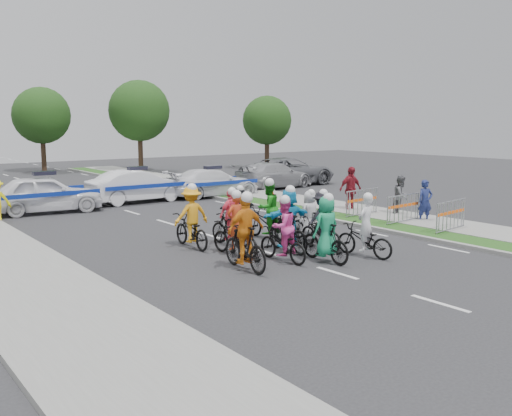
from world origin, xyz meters
TOP-DOWN VIEW (x-y plane):
  - ground at (0.00, 0.00)m, footprint 90.00×90.00m
  - curb_right at (5.10, 5.00)m, footprint 0.20×60.00m
  - grass_strip at (5.80, 5.00)m, footprint 1.20×60.00m
  - sidewalk_right at (7.60, 5.00)m, footprint 2.40×60.00m
  - sidewalk_left at (-6.50, 5.00)m, footprint 3.00×60.00m
  - rider_0 at (1.85, 0.81)m, footprint 0.92×1.86m
  - rider_1 at (0.57, 1.02)m, footprint 0.79×1.79m
  - rider_2 at (-0.31, 1.75)m, footprint 0.79×1.81m
  - rider_3 at (-1.64, 1.62)m, footprint 1.04×1.96m
  - rider_4 at (1.61, 2.30)m, footprint 1.02×1.78m
  - rider_5 at (0.54, 2.54)m, footprint 1.58×1.88m
  - rider_6 at (-0.94, 3.11)m, footprint 0.86×1.90m
  - rider_7 at (2.07, 3.34)m, footprint 0.71×1.59m
  - rider_8 at (1.20, 4.34)m, footprint 0.88×1.99m
  - rider_9 at (-0.30, 4.25)m, footprint 0.95×1.76m
  - rider_10 at (-1.42, 4.69)m, footprint 1.10×1.93m
  - rider_11 at (0.76, 5.32)m, footprint 1.34×1.61m
  - police_car_0 at (-2.87, 14.09)m, footprint 4.80×2.46m
  - police_car_1 at (1.55, 14.66)m, footprint 4.66×1.75m
  - police_car_2 at (5.47, 14.30)m, footprint 4.96×2.37m
  - civilian_sedan at (10.16, 15.30)m, footprint 5.32×2.79m
  - civilian_suv at (11.97, 16.16)m, footprint 5.98×2.95m
  - spectator_0 at (7.72, 3.19)m, footprint 0.68×0.56m
  - spectator_1 at (8.15, 4.66)m, footprint 0.93×0.81m
  - spectator_2 at (7.35, 6.64)m, footprint 1.15×0.56m
  - barrier_0 at (6.70, 1.38)m, footprint 2.05×0.77m
  - barrier_1 at (6.70, 3.38)m, footprint 2.03×0.67m
  - barrier_2 at (6.70, 5.39)m, footprint 2.04×0.71m
  - cone_0 at (4.91, 8.09)m, footprint 0.40×0.40m
  - cone_1 at (7.16, 11.68)m, footprint 0.40×0.40m
  - tree_1 at (9.00, 30.00)m, footprint 4.55×4.55m
  - tree_2 at (18.00, 26.00)m, footprint 3.85×3.85m
  - tree_4 at (3.00, 34.00)m, footprint 4.20×4.20m

SIDE VIEW (x-z plane):
  - ground at x=0.00m, z-range 0.00..0.00m
  - grass_strip at x=5.80m, z-range 0.00..0.11m
  - curb_right at x=5.10m, z-range 0.00..0.12m
  - sidewalk_right at x=7.60m, z-range 0.00..0.13m
  - sidewalk_left at x=-6.50m, z-range 0.00..0.13m
  - cone_0 at x=4.91m, z-range -0.01..0.69m
  - cone_1 at x=7.16m, z-range -0.01..0.69m
  - barrier_0 at x=6.70m, z-range 0.00..1.12m
  - barrier_1 at x=6.70m, z-range 0.00..1.12m
  - barrier_2 at x=6.70m, z-range 0.00..1.12m
  - rider_0 at x=1.85m, z-range -0.31..1.51m
  - rider_6 at x=-0.94m, z-range -0.32..1.56m
  - rider_7 at x=2.07m, z-range -0.18..1.48m
  - rider_2 at x=-0.31m, z-range -0.23..1.59m
  - rider_9 at x=-0.30m, z-range -0.21..1.59m
  - police_car_2 at x=5.47m, z-range 0.00..1.40m
  - rider_4 at x=1.61m, z-range -0.20..1.59m
  - rider_11 at x=0.76m, z-range -0.13..1.57m
  - rider_8 at x=1.20m, z-range -0.26..1.72m
  - rider_1 at x=0.57m, z-range -0.21..1.67m
  - civilian_sedan at x=10.16m, z-range 0.00..1.47m
  - rider_10 at x=-1.42m, z-range -0.22..1.73m
  - police_car_1 at x=1.55m, z-range 0.00..1.52m
  - rider_3 at x=-1.64m, z-range -0.24..1.79m
  - police_car_0 at x=-2.87m, z-range 0.00..1.56m
  - spectator_0 at x=7.72m, z-range 0.00..1.61m
  - civilian_suv at x=11.97m, z-range 0.00..1.63m
  - rider_5 at x=0.54m, z-range -0.16..1.79m
  - spectator_1 at x=8.15m, z-range 0.00..1.63m
  - spectator_2 at x=7.35m, z-range 0.00..1.90m
  - tree_2 at x=18.00m, z-range 0.95..6.72m
  - tree_4 at x=3.00m, z-range 1.04..7.34m
  - tree_1 at x=9.00m, z-range 1.12..7.95m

